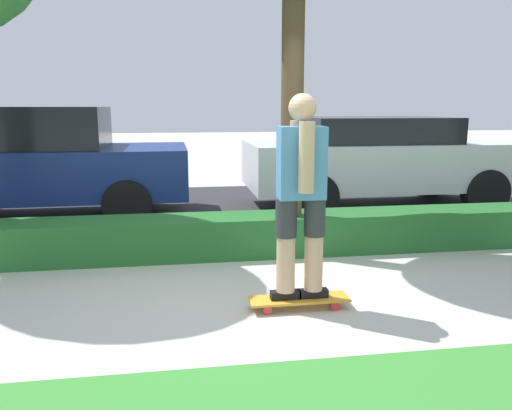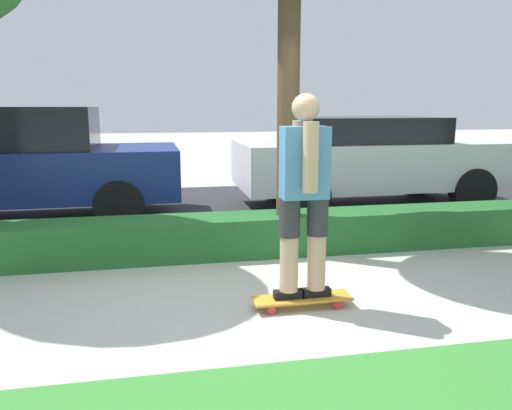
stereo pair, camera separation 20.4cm
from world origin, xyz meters
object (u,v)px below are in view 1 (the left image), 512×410
Objects in this scene: parked_car_front at (35,162)px; skater_person at (301,193)px; parked_car_middle at (379,159)px; skateboard at (299,300)px.

skater_person is at bearing -52.99° from parked_car_front.
skater_person is 4.79m from parked_car_middle.
skater_person is (-0.00, -0.00, 0.95)m from skateboard.
parked_car_middle is at bearing 59.85° from skateboard.
parked_car_front is at bearing 127.94° from skateboard.
skateboard is 0.19× the size of parked_car_front.
skateboard is at bearing -52.99° from parked_car_front.
parked_car_front is at bearing -179.72° from parked_car_middle.
skateboard is at bearing 26.57° from skater_person.
parked_car_middle is (5.60, 0.05, -0.05)m from parked_car_front.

